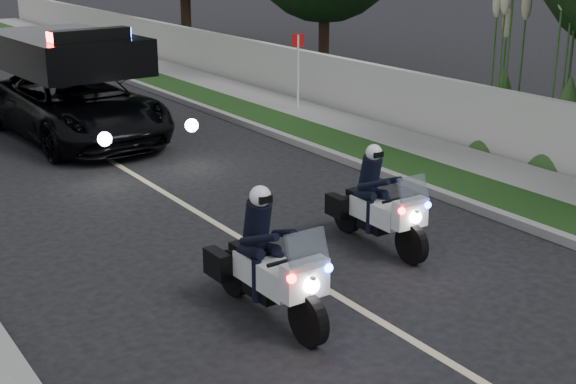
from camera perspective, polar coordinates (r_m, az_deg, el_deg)
name	(u,v)px	position (r m, az deg, el deg)	size (l,w,h in m)	color
ground	(345,300)	(10.41, 4.15, -7.90)	(120.00, 120.00, 0.00)	black
curb_right	(234,119)	(20.47, -3.97, 5.35)	(0.20, 60.00, 0.15)	gray
grass_verge	(257,115)	(20.82, -2.29, 5.60)	(1.20, 60.00, 0.16)	#193814
sidewalk_right	(297,110)	(21.51, 0.67, 6.02)	(1.40, 60.00, 0.16)	gray
property_wall	(327,82)	(21.95, 2.85, 8.03)	(0.22, 60.00, 1.50)	beige
lane_marking	(82,143)	(18.85, -14.84, 3.46)	(0.12, 50.00, 0.01)	#BFB78C
police_moto_left	(268,317)	(9.96, -1.49, -9.11)	(0.70, 2.01, 1.71)	silver
police_moto_right	(376,246)	(12.21, 6.45, -3.94)	(0.66, 1.89, 1.60)	white
police_suv	(79,139)	(19.26, -14.99, 3.75)	(2.74, 5.92, 2.88)	black
sign_post	(298,114)	(21.33, 0.71, 5.70)	(0.35, 0.35, 2.23)	#A80C14
pampas_mid	(561,168)	(17.22, 19.31, 1.68)	(1.52, 1.52, 4.34)	#BCAF91
pampas_far	(498,150)	(18.25, 15.07, 2.97)	(1.47, 1.47, 4.19)	#BDB592
tree_right_c	(323,78)	(27.01, 2.59, 8.29)	(5.21, 5.21, 8.68)	black
tree_right_d	(186,48)	(35.12, -7.44, 10.41)	(7.76, 7.76, 12.94)	#1B3F15
tree_right_e	(188,46)	(35.75, -7.30, 10.55)	(5.56, 5.56, 9.27)	black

